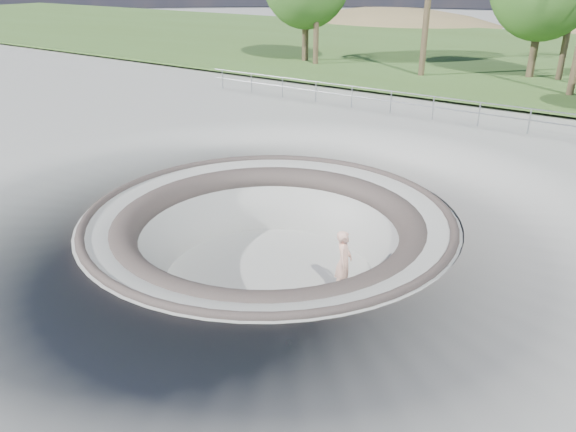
# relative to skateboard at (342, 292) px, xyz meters

# --- Properties ---
(ground) EXTENTS (180.00, 180.00, 0.00)m
(ground) POSITION_rel_skateboard_xyz_m (-2.29, -0.23, 1.84)
(ground) COLOR gray
(ground) RESTS_ON ground
(skate_bowl) EXTENTS (14.00, 14.00, 4.10)m
(skate_bowl) POSITION_rel_skateboard_xyz_m (-2.29, -0.23, 0.01)
(skate_bowl) COLOR gray
(skate_bowl) RESTS_ON ground
(grass_strip) EXTENTS (180.00, 36.00, 0.12)m
(grass_strip) POSITION_rel_skateboard_xyz_m (-2.29, 33.77, 2.06)
(grass_strip) COLOR #3A5722
(grass_strip) RESTS_ON ground
(safety_railing) EXTENTS (25.00, 0.06, 1.03)m
(safety_railing) POSITION_rel_skateboard_xyz_m (-2.29, 11.77, 2.53)
(safety_railing) COLOR gray
(safety_railing) RESTS_ON ground
(skateboard) EXTENTS (0.73, 0.21, 0.08)m
(skateboard) POSITION_rel_skateboard_xyz_m (0.00, 0.00, 0.00)
(skateboard) COLOR olive
(skateboard) RESTS_ON ground
(skater) EXTENTS (0.63, 0.77, 1.82)m
(skater) POSITION_rel_skateboard_xyz_m (0.00, 0.00, 0.92)
(skater) COLOR #E4AB93
(skater) RESTS_ON skateboard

